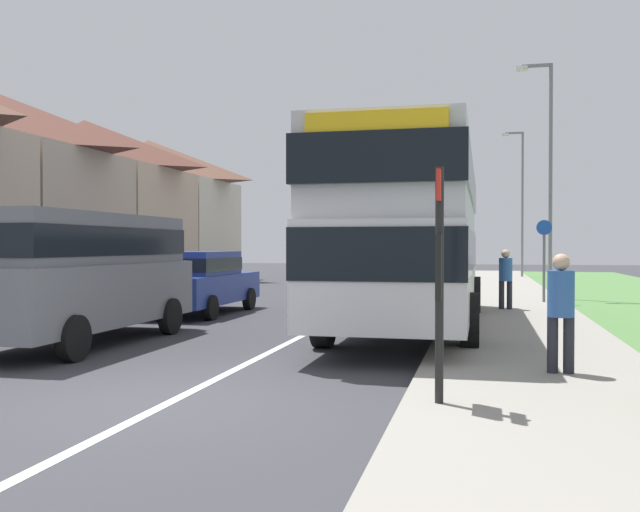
{
  "coord_description": "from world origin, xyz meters",
  "views": [
    {
      "loc": [
        3.44,
        -7.34,
        1.78
      ],
      "look_at": [
        0.8,
        4.05,
        1.6
      ],
      "focal_mm": 39.41,
      "sensor_mm": 36.0,
      "label": 1
    }
  ],
  "objects_px": {
    "street_lamp_far": "(520,195)",
    "parked_car_blue": "(199,280)",
    "pedestrian_walking_away": "(506,276)",
    "pedestrian_at_stop": "(561,307)",
    "bus_stop_sign": "(439,268)",
    "parked_van_grey": "(79,267)",
    "street_lamp_mid": "(547,165)",
    "double_decker_bus": "(412,228)",
    "cycle_route_sign": "(544,257)"
  },
  "relations": [
    {
      "from": "double_decker_bus",
      "to": "cycle_route_sign",
      "type": "bearing_deg",
      "value": 64.7
    },
    {
      "from": "street_lamp_far",
      "to": "bus_stop_sign",
      "type": "bearing_deg",
      "value": -94.36
    },
    {
      "from": "parked_car_blue",
      "to": "bus_stop_sign",
      "type": "distance_m",
      "value": 11.61
    },
    {
      "from": "cycle_route_sign",
      "to": "street_lamp_far",
      "type": "xyz_separation_m",
      "value": [
        0.19,
        17.25,
        3.03
      ]
    },
    {
      "from": "street_lamp_far",
      "to": "parked_car_blue",
      "type": "bearing_deg",
      "value": -112.62
    },
    {
      "from": "double_decker_bus",
      "to": "bus_stop_sign",
      "type": "relative_size",
      "value": 3.96
    },
    {
      "from": "pedestrian_walking_away",
      "to": "bus_stop_sign",
      "type": "bearing_deg",
      "value": -95.14
    },
    {
      "from": "parked_car_blue",
      "to": "street_lamp_mid",
      "type": "height_order",
      "value": "street_lamp_mid"
    },
    {
      "from": "pedestrian_at_stop",
      "to": "pedestrian_walking_away",
      "type": "bearing_deg",
      "value": 92.52
    },
    {
      "from": "pedestrian_at_stop",
      "to": "pedestrian_walking_away",
      "type": "distance_m",
      "value": 9.29
    },
    {
      "from": "bus_stop_sign",
      "to": "cycle_route_sign",
      "type": "xyz_separation_m",
      "value": [
        2.19,
        14.01,
        -0.11
      ]
    },
    {
      "from": "pedestrian_at_stop",
      "to": "street_lamp_far",
      "type": "distance_m",
      "value": 29.39
    },
    {
      "from": "double_decker_bus",
      "to": "street_lamp_far",
      "type": "relative_size",
      "value": 1.32
    },
    {
      "from": "cycle_route_sign",
      "to": "parked_car_blue",
      "type": "bearing_deg",
      "value": -152.87
    },
    {
      "from": "bus_stop_sign",
      "to": "cycle_route_sign",
      "type": "height_order",
      "value": "bus_stop_sign"
    },
    {
      "from": "parked_car_blue",
      "to": "pedestrian_walking_away",
      "type": "height_order",
      "value": "pedestrian_walking_away"
    },
    {
      "from": "cycle_route_sign",
      "to": "street_lamp_far",
      "type": "bearing_deg",
      "value": 89.36
    },
    {
      "from": "parked_van_grey",
      "to": "bus_stop_sign",
      "type": "height_order",
      "value": "bus_stop_sign"
    },
    {
      "from": "parked_van_grey",
      "to": "pedestrian_at_stop",
      "type": "relative_size",
      "value": 3.29
    },
    {
      "from": "double_decker_bus",
      "to": "street_lamp_mid",
      "type": "relative_size",
      "value": 1.36
    },
    {
      "from": "pedestrian_walking_away",
      "to": "parked_car_blue",
      "type": "bearing_deg",
      "value": -166.06
    },
    {
      "from": "bus_stop_sign",
      "to": "cycle_route_sign",
      "type": "bearing_deg",
      "value": 81.11
    },
    {
      "from": "double_decker_bus",
      "to": "bus_stop_sign",
      "type": "height_order",
      "value": "double_decker_bus"
    },
    {
      "from": "pedestrian_at_stop",
      "to": "bus_stop_sign",
      "type": "distance_m",
      "value": 2.6
    },
    {
      "from": "bus_stop_sign",
      "to": "pedestrian_at_stop",
      "type": "bearing_deg",
      "value": 55.64
    },
    {
      "from": "pedestrian_at_stop",
      "to": "parked_van_grey",
      "type": "bearing_deg",
      "value": 168.08
    },
    {
      "from": "street_lamp_far",
      "to": "parked_van_grey",
      "type": "bearing_deg",
      "value": -108.09
    },
    {
      "from": "street_lamp_mid",
      "to": "parked_car_blue",
      "type": "bearing_deg",
      "value": -144.12
    },
    {
      "from": "parked_van_grey",
      "to": "pedestrian_walking_away",
      "type": "height_order",
      "value": "parked_van_grey"
    },
    {
      "from": "bus_stop_sign",
      "to": "parked_car_blue",
      "type": "bearing_deg",
      "value": 125.31
    },
    {
      "from": "double_decker_bus",
      "to": "parked_car_blue",
      "type": "relative_size",
      "value": 2.25
    },
    {
      "from": "double_decker_bus",
      "to": "parked_car_blue",
      "type": "distance_m",
      "value": 6.23
    },
    {
      "from": "parked_car_blue",
      "to": "pedestrian_walking_away",
      "type": "distance_m",
      "value": 7.96
    },
    {
      "from": "bus_stop_sign",
      "to": "street_lamp_far",
      "type": "bearing_deg",
      "value": 85.64
    },
    {
      "from": "bus_stop_sign",
      "to": "street_lamp_far",
      "type": "xyz_separation_m",
      "value": [
        2.38,
        31.26,
        2.91
      ]
    },
    {
      "from": "pedestrian_at_stop",
      "to": "street_lamp_mid",
      "type": "relative_size",
      "value": 0.22
    },
    {
      "from": "pedestrian_walking_away",
      "to": "street_lamp_mid",
      "type": "xyz_separation_m",
      "value": [
        1.42,
        4.7,
        3.37
      ]
    },
    {
      "from": "double_decker_bus",
      "to": "pedestrian_at_stop",
      "type": "height_order",
      "value": "double_decker_bus"
    },
    {
      "from": "bus_stop_sign",
      "to": "street_lamp_mid",
      "type": "xyz_separation_m",
      "value": [
        2.44,
        16.07,
        2.8
      ]
    },
    {
      "from": "parked_car_blue",
      "to": "bus_stop_sign",
      "type": "height_order",
      "value": "bus_stop_sign"
    },
    {
      "from": "pedestrian_walking_away",
      "to": "parked_van_grey",
      "type": "bearing_deg",
      "value": -135.08
    },
    {
      "from": "double_decker_bus",
      "to": "pedestrian_at_stop",
      "type": "bearing_deg",
      "value": -64.68
    },
    {
      "from": "pedestrian_at_stop",
      "to": "pedestrian_walking_away",
      "type": "xyz_separation_m",
      "value": [
        -0.41,
        9.28,
        0.0
      ]
    },
    {
      "from": "parked_van_grey",
      "to": "street_lamp_mid",
      "type": "height_order",
      "value": "street_lamp_mid"
    },
    {
      "from": "parked_van_grey",
      "to": "cycle_route_sign",
      "type": "xyz_separation_m",
      "value": [
        8.78,
        10.23,
        0.04
      ]
    },
    {
      "from": "street_lamp_mid",
      "to": "street_lamp_far",
      "type": "height_order",
      "value": "street_lamp_far"
    },
    {
      "from": "parked_car_blue",
      "to": "street_lamp_far",
      "type": "height_order",
      "value": "street_lamp_far"
    },
    {
      "from": "parked_car_blue",
      "to": "cycle_route_sign",
      "type": "relative_size",
      "value": 1.81
    },
    {
      "from": "pedestrian_walking_away",
      "to": "street_lamp_mid",
      "type": "relative_size",
      "value": 0.22
    },
    {
      "from": "pedestrian_walking_away",
      "to": "cycle_route_sign",
      "type": "height_order",
      "value": "cycle_route_sign"
    }
  ]
}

